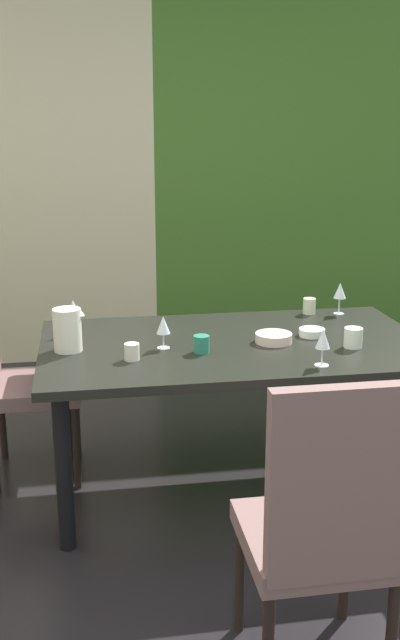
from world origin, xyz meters
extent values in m
cube|color=black|center=(0.00, 0.00, -0.01)|extent=(5.58, 5.43, 0.02)
cube|color=#3E6724|center=(1.46, 2.66, 1.39)|extent=(2.66, 0.10, 2.78)
cube|color=black|center=(0.28, 0.56, 0.71)|extent=(1.77, 1.03, 0.04)
cylinder|color=black|center=(-0.51, 0.97, 0.34)|extent=(0.07, 0.07, 0.69)
cylinder|color=black|center=(1.06, 0.97, 0.34)|extent=(0.07, 0.07, 0.69)
cylinder|color=black|center=(-0.51, 0.15, 0.34)|extent=(0.07, 0.07, 0.69)
cylinder|color=black|center=(1.02, 0.47, 0.21)|extent=(0.04, 0.04, 0.42)
cube|color=#725552|center=(0.27, -0.65, 0.46)|extent=(0.44, 0.44, 0.07)
cube|color=#725552|center=(0.27, -0.85, 0.75)|extent=(0.42, 0.05, 0.58)
cylinder|color=black|center=(0.08, -0.46, 0.21)|extent=(0.04, 0.04, 0.42)
cylinder|color=black|center=(0.46, -0.46, 0.21)|extent=(0.04, 0.04, 0.42)
cube|color=#725552|center=(-0.66, 0.84, 0.46)|extent=(0.44, 0.44, 0.07)
cylinder|color=black|center=(-0.47, 1.03, 0.21)|extent=(0.04, 0.04, 0.42)
cylinder|color=black|center=(-0.47, 0.65, 0.21)|extent=(0.04, 0.04, 0.42)
cylinder|color=black|center=(-0.85, 1.03, 0.21)|extent=(0.04, 0.04, 0.42)
cylinder|color=silver|center=(0.57, 0.17, 0.73)|extent=(0.06, 0.06, 0.00)
cylinder|color=silver|center=(0.57, 0.17, 0.77)|extent=(0.01, 0.01, 0.07)
cone|color=silver|center=(0.57, 0.17, 0.85)|extent=(0.06, 0.06, 0.08)
cylinder|color=silver|center=(-0.45, 0.81, 0.73)|extent=(0.07, 0.07, 0.00)
cylinder|color=silver|center=(-0.45, 0.81, 0.77)|extent=(0.01, 0.01, 0.08)
cone|color=silver|center=(-0.45, 0.81, 0.85)|extent=(0.07, 0.07, 0.08)
cylinder|color=silver|center=(-0.06, 0.51, 0.73)|extent=(0.06, 0.06, 0.00)
cylinder|color=silver|center=(-0.06, 0.51, 0.77)|extent=(0.01, 0.01, 0.07)
cone|color=silver|center=(-0.06, 0.51, 0.84)|extent=(0.06, 0.06, 0.08)
cylinder|color=silver|center=(0.93, 0.95, 0.73)|extent=(0.06, 0.06, 0.00)
cylinder|color=silver|center=(0.93, 0.95, 0.77)|extent=(0.01, 0.01, 0.08)
cone|color=silver|center=(0.93, 0.95, 0.86)|extent=(0.07, 0.07, 0.08)
cylinder|color=white|center=(0.66, 0.59, 0.75)|extent=(0.12, 0.12, 0.04)
cylinder|color=beige|center=(0.45, 0.52, 0.75)|extent=(0.17, 0.17, 0.04)
cylinder|color=beige|center=(0.77, 0.99, 0.77)|extent=(0.07, 0.07, 0.08)
cylinder|color=white|center=(0.79, 0.39, 0.77)|extent=(0.08, 0.08, 0.09)
cylinder|color=#277B5F|center=(0.10, 0.43, 0.77)|extent=(0.07, 0.07, 0.08)
cylinder|color=silver|center=(-0.21, 0.37, 0.77)|extent=(0.06, 0.06, 0.07)
cylinder|color=silver|center=(-0.48, 0.55, 0.82)|extent=(0.12, 0.12, 0.19)
cone|color=silver|center=(-0.42, 0.55, 0.91)|extent=(0.04, 0.04, 0.03)
camera|label=1|loc=(-0.39, -2.51, 1.70)|focal=40.00mm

